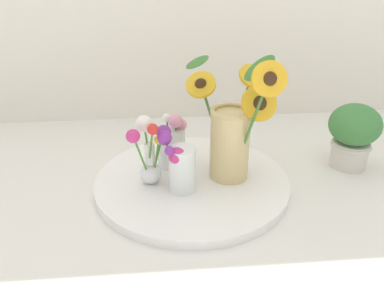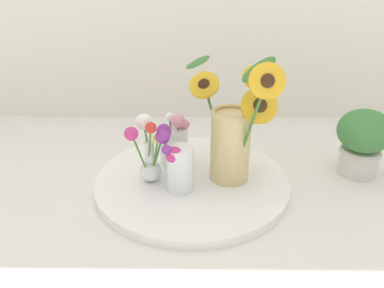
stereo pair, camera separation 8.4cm
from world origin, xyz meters
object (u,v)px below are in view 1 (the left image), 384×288
Objects in this scene: serving_tray at (192,181)px; potted_plant at (353,133)px; mason_jar_sunflowers at (232,131)px; vase_small_center at (180,165)px; vase_bulb_right at (150,151)px; vase_small_back at (172,144)px.

potted_plant is (0.47, 0.07, 0.10)m from serving_tray.
mason_jar_sunflowers is 0.16m from vase_small_center.
vase_small_center is at bearing -27.92° from vase_bulb_right.
vase_bulb_right is 0.12m from vase_small_back.
vase_small_center reaches higher than serving_tray.
potted_plant is at bearing 14.12° from vase_small_center.
potted_plant reaches higher than vase_small_center.
vase_bulb_right is (-0.21, -0.02, -0.04)m from mason_jar_sunflowers.
vase_small_back is (-0.15, 0.07, -0.07)m from mason_jar_sunflowers.
vase_bulb_right reaches higher than potted_plant.
vase_small_back is 0.52m from potted_plant.
vase_small_back is at bearing 122.94° from serving_tray.
mason_jar_sunflowers reaches higher than vase_small_center.
vase_small_back reaches higher than serving_tray.
vase_small_center is at bearing -156.26° from mason_jar_sunflowers.
mason_jar_sunflowers is at bearing 1.64° from serving_tray.
vase_bulb_right is at bearing -170.14° from serving_tray.
vase_bulb_right reaches higher than vase_small_back.
mason_jar_sunflowers is (0.10, 0.00, 0.15)m from serving_tray.
serving_tray is 0.49m from potted_plant.
vase_small_back is (-0.05, 0.08, 0.08)m from serving_tray.
mason_jar_sunflowers reaches higher than vase_bulb_right.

